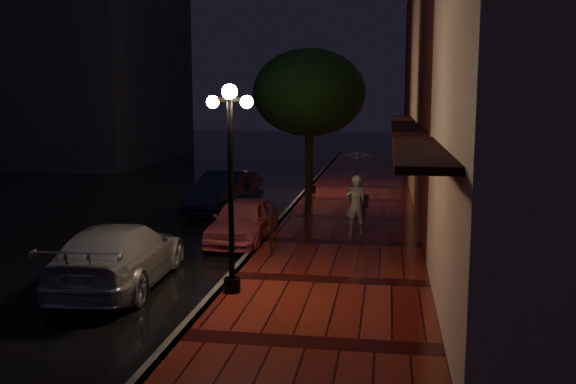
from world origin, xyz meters
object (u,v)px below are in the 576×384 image
Objects in this scene: pink_car at (243,220)px; silver_car at (119,255)px; street_tree at (309,95)px; navy_car at (225,191)px; streetlamp_near at (231,176)px; woman_with_umbrella at (356,180)px; streetlamp_far at (312,135)px; parking_meter at (271,227)px.

pink_car is 4.99m from silver_car.
navy_car is (-3.04, -0.79, -3.52)m from street_tree.
streetlamp_near is 1.74× the size of woman_with_umbrella.
woman_with_umbrella is at bearing -73.95° from streetlamp_far.
streetlamp_near is at bearing 63.78° from woman_with_umbrella.
woman_with_umbrella is (2.26, 6.13, -0.81)m from streetlamp_near.
woman_with_umbrella is at bearing -67.58° from street_tree.
woman_with_umbrella reaches higher than silver_car.
streetlamp_near is 0.74× the size of street_tree.
streetlamp_near is 0.88× the size of silver_car.
silver_car is 7.58m from woman_with_umbrella.
woman_with_umbrella reaches higher than parking_meter.
streetlamp_far is 11.08m from parking_meter.
streetlamp_near is 1.00× the size of streetlamp_far.
streetlamp_far reaches higher than woman_with_umbrella.
parking_meter is (-1.99, -3.08, -0.85)m from woman_with_umbrella.
pink_car is 5.35m from navy_car.
navy_car reaches higher than silver_car.
silver_car is (-2.70, 0.50, -1.89)m from streetlamp_near.
pink_car is at bearing -101.74° from street_tree.
navy_car is (-1.83, 5.03, 0.08)m from pink_car.
pink_car is 2.47m from parking_meter.
streetlamp_far is 0.74× the size of street_tree.
silver_car is at bearing -108.57° from pink_car.
parking_meter is at bearing -88.58° from streetlamp_far.
streetlamp_near is at bearing -66.81° from navy_car.
navy_car is at bearing -93.87° from silver_car.
navy_car is at bearing -126.18° from streetlamp_far.
pink_car is at bearing 10.61° from woman_with_umbrella.
streetlamp_near reaches higher than parking_meter.
streetlamp_far is at bearing 94.91° from street_tree.
pink_car is at bearing 100.40° from streetlamp_near.
woman_with_umbrella is at bearing -30.95° from navy_car.
street_tree reaches higher than streetlamp_far.
streetlamp_near is at bearing -77.60° from pink_car.
street_tree reaches higher than pink_car.
parking_meter reaches higher than pink_car.
parking_meter is (0.27, 3.05, -1.66)m from streetlamp_near.
navy_car reaches higher than parking_meter.
street_tree is 11.46m from silver_car.
streetlamp_near reaches higher than silver_car.
streetlamp_near and streetlamp_far have the same top height.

